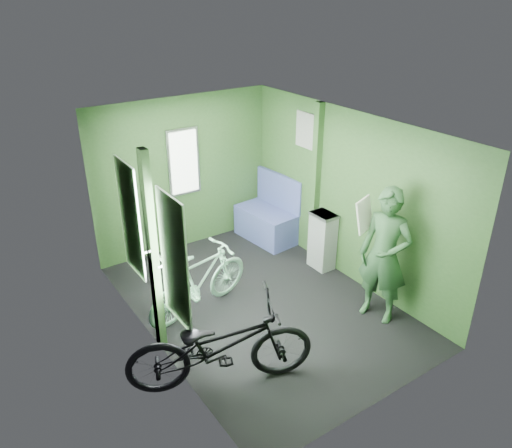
% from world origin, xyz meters
% --- Properties ---
extents(room, '(4.00, 4.02, 2.31)m').
position_xyz_m(room, '(-0.04, 0.04, 1.44)').
color(room, black).
rests_on(room, ground).
extents(bicycle_black, '(2.00, 1.37, 1.03)m').
position_xyz_m(bicycle_black, '(-1.12, -0.93, 0.00)').
color(bicycle_black, black).
rests_on(bicycle_black, ground).
extents(bicycle_mint, '(1.59, 0.85, 0.96)m').
position_xyz_m(bicycle_mint, '(-0.69, 0.28, 0.00)').
color(bicycle_mint, '#8DD0A9').
rests_on(bicycle_mint, ground).
extents(passenger, '(0.58, 0.74, 1.67)m').
position_xyz_m(passenger, '(1.06, -0.99, 0.84)').
color(passenger, '#2E5531').
rests_on(passenger, ground).
extents(waste_box, '(0.25, 0.35, 0.84)m').
position_xyz_m(waste_box, '(1.26, 0.29, 0.42)').
color(waste_box, gray).
rests_on(waste_box, ground).
extents(bench_seat, '(0.64, 1.04, 1.04)m').
position_xyz_m(bench_seat, '(1.15, 1.45, 0.31)').
color(bench_seat, navy).
rests_on(bench_seat, ground).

